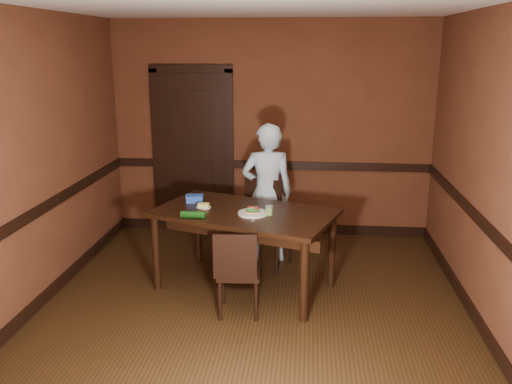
% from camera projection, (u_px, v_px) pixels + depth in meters
% --- Properties ---
extents(floor, '(4.00, 4.50, 0.01)m').
position_uv_depth(floor, '(252.00, 312.00, 4.99)').
color(floor, black).
rests_on(floor, ground).
extents(ceiling, '(4.00, 4.50, 0.01)m').
position_uv_depth(ceiling, '(252.00, 3.00, 4.29)').
color(ceiling, silver).
rests_on(ceiling, ground).
extents(wall_back, '(4.00, 0.02, 2.70)m').
position_uv_depth(wall_back, '(271.00, 130.00, 6.80)').
color(wall_back, '#562C1A').
rests_on(wall_back, ground).
extents(wall_front, '(4.00, 0.02, 2.70)m').
position_uv_depth(wall_front, '(200.00, 276.00, 2.48)').
color(wall_front, '#562C1A').
rests_on(wall_front, ground).
extents(wall_left, '(0.02, 4.50, 2.70)m').
position_uv_depth(wall_left, '(30.00, 164.00, 4.83)').
color(wall_left, '#562C1A').
rests_on(wall_left, ground).
extents(wall_right, '(0.02, 4.50, 2.70)m').
position_uv_depth(wall_right, '(493.00, 174.00, 4.45)').
color(wall_right, '#562C1A').
rests_on(wall_right, ground).
extents(dado_back, '(4.00, 0.03, 0.10)m').
position_uv_depth(dado_back, '(271.00, 165.00, 6.91)').
color(dado_back, black).
rests_on(dado_back, ground).
extents(dado_left, '(0.03, 4.50, 0.10)m').
position_uv_depth(dado_left, '(37.00, 212.00, 4.95)').
color(dado_left, black).
rests_on(dado_left, ground).
extents(dado_right, '(0.03, 4.50, 0.10)m').
position_uv_depth(dado_right, '(485.00, 226.00, 4.57)').
color(dado_right, black).
rests_on(dado_right, ground).
extents(baseboard_back, '(4.00, 0.03, 0.12)m').
position_uv_depth(baseboard_back, '(270.00, 227.00, 7.13)').
color(baseboard_back, black).
rests_on(baseboard_back, ground).
extents(baseboard_left, '(0.03, 4.50, 0.12)m').
position_uv_depth(baseboard_left, '(46.00, 296.00, 5.17)').
color(baseboard_left, black).
rests_on(baseboard_left, ground).
extents(baseboard_right, '(0.03, 4.50, 0.12)m').
position_uv_depth(baseboard_right, '(475.00, 316.00, 4.79)').
color(baseboard_right, black).
rests_on(baseboard_right, ground).
extents(door, '(1.05, 0.07, 2.20)m').
position_uv_depth(door, '(193.00, 149.00, 6.93)').
color(door, black).
rests_on(door, ground).
extents(dining_table, '(1.95, 1.49, 0.81)m').
position_uv_depth(dining_table, '(244.00, 250.00, 5.40)').
color(dining_table, black).
rests_on(dining_table, floor).
extents(chair_far, '(0.56, 0.56, 0.95)m').
position_uv_depth(chair_far, '(267.00, 225.00, 5.93)').
color(chair_far, black).
rests_on(chair_far, floor).
extents(chair_near, '(0.40, 0.40, 0.81)m').
position_uv_depth(chair_near, '(239.00, 271.00, 4.89)').
color(chair_near, black).
rests_on(chair_near, floor).
extents(person, '(0.63, 0.47, 1.57)m').
position_uv_depth(person, '(267.00, 193.00, 6.04)').
color(person, '#AED0E7').
rests_on(person, floor).
extents(sandwich_plate, '(0.29, 0.29, 0.07)m').
position_uv_depth(sandwich_plate, '(253.00, 212.00, 5.19)').
color(sandwich_plate, white).
rests_on(sandwich_plate, dining_table).
extents(sauce_jar, '(0.07, 0.07, 0.09)m').
position_uv_depth(sauce_jar, '(269.00, 210.00, 5.17)').
color(sauce_jar, '#6F944A').
rests_on(sauce_jar, dining_table).
extents(cheese_saucer, '(0.14, 0.14, 0.05)m').
position_uv_depth(cheese_saucer, '(203.00, 206.00, 5.40)').
color(cheese_saucer, white).
rests_on(cheese_saucer, dining_table).
extents(food_tub, '(0.19, 0.15, 0.08)m').
position_uv_depth(food_tub, '(195.00, 199.00, 5.59)').
color(food_tub, blue).
rests_on(food_tub, dining_table).
extents(wrapped_veg, '(0.23, 0.07, 0.06)m').
position_uv_depth(wrapped_veg, '(193.00, 215.00, 5.08)').
color(wrapped_veg, '#0F430F').
rests_on(wrapped_veg, dining_table).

